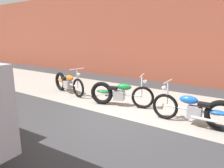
{
  "coord_description": "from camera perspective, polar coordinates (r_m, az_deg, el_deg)",
  "views": [
    {
      "loc": [
        2.91,
        -4.41,
        2.1
      ],
      "look_at": [
        -0.48,
        0.51,
        0.75
      ],
      "focal_mm": 33.54,
      "sensor_mm": 36.0,
      "label": 1
    }
  ],
  "objects": [
    {
      "name": "brick_building_wall",
      "position": [
        10.04,
        18.22,
        13.13
      ],
      "size": [
        36.0,
        0.5,
        4.56
      ],
      "primitive_type": "cube",
      "color": "brown",
      "rests_on": "ground"
    },
    {
      "name": "sidewalk_slab",
      "position": [
        7.13,
        8.91,
        -4.54
      ],
      "size": [
        36.0,
        3.5,
        0.01
      ],
      "primitive_type": "cube",
      "color": "#9E998E",
      "rests_on": "ground"
    },
    {
      "name": "ground_plane",
      "position": [
        5.68,
        1.1,
        -8.95
      ],
      "size": [
        80.0,
        80.0,
        0.0
      ],
      "primitive_type": "plane",
      "color": "#38383A"
    },
    {
      "name": "motorcycle_orange",
      "position": [
        8.15,
        -12.23,
        0.37
      ],
      "size": [
        1.97,
        0.75,
        1.03
      ],
      "rotation": [
        0.0,
        0.0,
        -0.24
      ],
      "color": "black",
      "rests_on": "ground"
    },
    {
      "name": "motorcycle_blue",
      "position": [
        5.4,
        22.45,
        -6.64
      ],
      "size": [
        2.01,
        0.58,
        1.03
      ],
      "rotation": [
        0.0,
        0.0,
        3.16
      ],
      "color": "black",
      "rests_on": "ground"
    },
    {
      "name": "motorcycle_green",
      "position": [
        6.45,
        1.29,
        -2.57
      ],
      "size": [
        1.95,
        0.81,
        1.03
      ],
      "rotation": [
        0.0,
        0.0,
        0.29
      ],
      "color": "black",
      "rests_on": "ground"
    }
  ]
}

